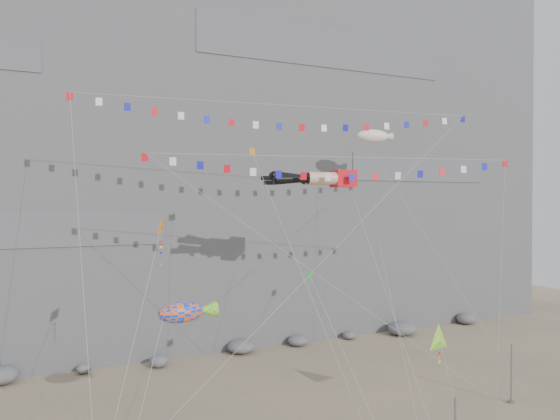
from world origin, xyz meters
name	(u,v)px	position (x,y,z in m)	size (l,w,h in m)	color
ground	(336,419)	(0.00, 0.00, 0.00)	(120.00, 120.00, 0.00)	gray
cliff	(194,110)	(0.00, 32.00, 25.00)	(80.00, 28.00, 50.00)	slate
talus_boulders	(241,347)	(0.00, 17.00, 0.60)	(60.00, 3.00, 1.20)	slate
anchor_pole_right	(511,374)	(12.73, -2.95, 2.10)	(0.12, 0.12, 4.19)	slate
legs_kite	(319,179)	(1.62, 5.15, 16.01)	(7.22, 15.29, 20.65)	red
flag_banner_upper	(290,106)	(0.41, 7.47, 21.73)	(31.94, 12.49, 28.86)	red
flag_banner_lower	(340,157)	(2.42, 3.39, 17.52)	(27.05, 8.61, 20.73)	red
harlequin_kite	(161,229)	(-11.21, 1.23, 12.72)	(5.12, 5.17, 14.05)	red
fish_windsock	(181,312)	(-10.52, -0.63, 8.08)	(5.66, 3.09, 9.17)	#F7570C
delta_kite	(440,341)	(6.22, -2.88, 5.13)	(4.24, 6.39, 8.32)	yellow
blimp_windsock	(373,136)	(11.60, 12.37, 20.44)	(4.91, 16.77, 25.84)	#EEDFC4
small_kite_a	(254,155)	(-2.98, 6.79, 17.72)	(3.18, 12.72, 21.78)	orange
small_kite_b	(379,244)	(7.41, 5.47, 10.86)	(6.37, 12.97, 17.47)	purple
small_kite_c	(310,277)	(-1.43, 0.91, 9.33)	(1.84, 8.10, 12.04)	green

